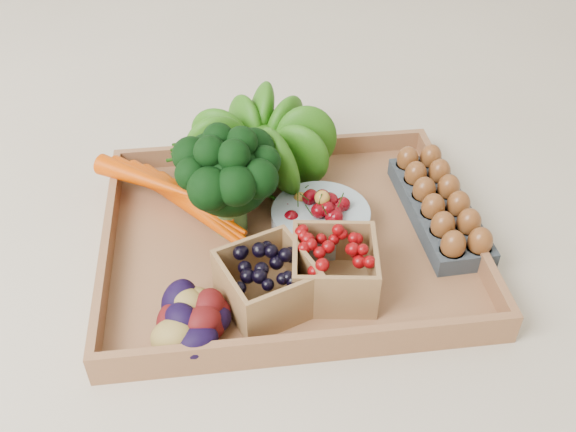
{
  "coord_description": "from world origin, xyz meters",
  "views": [
    {
      "loc": [
        -0.09,
        -0.72,
        0.67
      ],
      "look_at": [
        0.0,
        0.0,
        0.06
      ],
      "focal_mm": 40.0,
      "sensor_mm": 36.0,
      "label": 1
    }
  ],
  "objects": [
    {
      "name": "ground",
      "position": [
        0.0,
        0.0,
        0.0
      ],
      "size": [
        4.0,
        4.0,
        0.0
      ],
      "primitive_type": "plane",
      "color": "beige",
      "rests_on": "ground"
    },
    {
      "name": "punnet_raspberry",
      "position": [
        0.05,
        -0.11,
        0.05
      ],
      "size": [
        0.13,
        0.13,
        0.08
      ],
      "primitive_type": "cube",
      "rotation": [
        0.0,
        0.0,
        -0.14
      ],
      "color": "#690406",
      "rests_on": "tray"
    },
    {
      "name": "cherry_bowl",
      "position": [
        0.05,
        0.01,
        0.03
      ],
      "size": [
        0.15,
        0.15,
        0.04
      ],
      "primitive_type": "cylinder",
      "color": "#8C9EA5",
      "rests_on": "tray"
    },
    {
      "name": "carrots",
      "position": [
        -0.14,
        0.07,
        0.04
      ],
      "size": [
        0.23,
        0.17,
        0.06
      ],
      "primitive_type": null,
      "color": "#C93F00",
      "rests_on": "tray"
    },
    {
      "name": "tray",
      "position": [
        0.0,
        0.0,
        0.01
      ],
      "size": [
        0.55,
        0.45,
        0.01
      ],
      "primitive_type": "cube",
      "color": "#97643F",
      "rests_on": "ground"
    },
    {
      "name": "broccoli",
      "position": [
        -0.08,
        0.03,
        0.08
      ],
      "size": [
        0.16,
        0.16,
        0.13
      ],
      "primitive_type": null,
      "color": "black",
      "rests_on": "tray"
    },
    {
      "name": "punnet_blackberry",
      "position": [
        -0.04,
        -0.13,
        0.05
      ],
      "size": [
        0.15,
        0.15,
        0.08
      ],
      "primitive_type": "cube",
      "rotation": [
        0.0,
        0.0,
        0.37
      ],
      "color": "black",
      "rests_on": "tray"
    },
    {
      "name": "egg_carton",
      "position": [
        0.24,
        0.02,
        0.03
      ],
      "size": [
        0.1,
        0.26,
        0.03
      ],
      "primitive_type": "cube",
      "rotation": [
        0.0,
        0.0,
        0.04
      ],
      "color": "#333940",
      "rests_on": "tray"
    },
    {
      "name": "lettuce",
      "position": [
        -0.02,
        0.17,
        0.09
      ],
      "size": [
        0.16,
        0.16,
        0.16
      ],
      "primitive_type": "sphere",
      "color": "#1A5C0E",
      "rests_on": "tray"
    },
    {
      "name": "potatoes",
      "position": [
        -0.14,
        -0.16,
        0.05
      ],
      "size": [
        0.13,
        0.13,
        0.07
      ],
      "primitive_type": null,
      "color": "#450B0C",
      "rests_on": "tray"
    }
  ]
}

